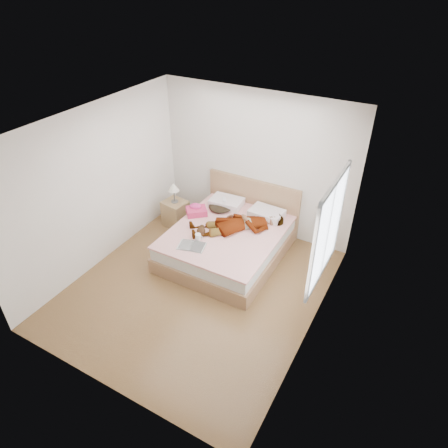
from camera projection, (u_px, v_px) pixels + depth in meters
name	position (u px, v px, depth m)	size (l,w,h in m)	color
ground	(198.00, 287.00, 6.26)	(4.00, 4.00, 0.00)	#4C3118
woman	(238.00, 222.00, 6.68)	(0.61, 1.64, 0.23)	white
hair	(222.00, 205.00, 7.28)	(0.48, 0.59, 0.09)	black
phone	(224.00, 199.00, 7.13)	(0.05, 0.11, 0.01)	silver
room_shell	(328.00, 231.00, 4.93)	(4.00, 4.00, 4.00)	white
bed	(229.00, 239.00, 6.86)	(1.80, 2.08, 1.00)	#8A613F
towel	(196.00, 210.00, 7.06)	(0.45, 0.44, 0.18)	#D73A73
magazine	(192.00, 246.00, 6.30)	(0.48, 0.38, 0.03)	silver
coffee_mug	(198.00, 237.00, 6.43)	(0.14, 0.10, 0.11)	white
plush_toy	(201.00, 230.00, 6.56)	(0.19, 0.25, 0.12)	#331A0E
nightstand	(176.00, 212.00, 7.56)	(0.47, 0.43, 0.90)	olive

